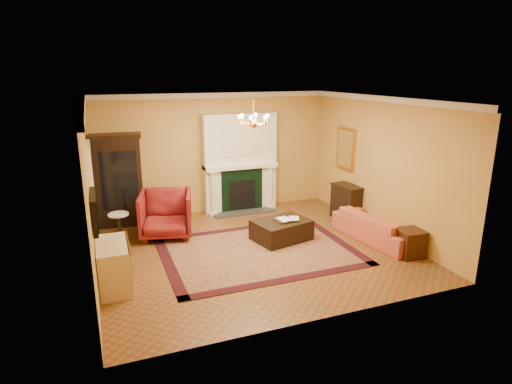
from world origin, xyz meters
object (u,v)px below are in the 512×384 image
china_cabinet (119,182)px  commode (114,266)px  coral_sofa (377,222)px  leather_ottoman (281,230)px  pedestal_table (120,228)px  end_table (410,244)px  console_table (347,203)px  wingback_armchair (166,212)px

china_cabinet → commode: china_cabinet is taller
coral_sofa → leather_ottoman: (-1.91, 0.73, -0.17)m
pedestal_table → end_table: 5.80m
console_table → leather_ottoman: (-2.05, -0.68, -0.18)m
end_table → console_table: 2.35m
pedestal_table → commode: size_ratio=0.70×
coral_sofa → leather_ottoman: size_ratio=1.79×
end_table → china_cabinet: bearing=142.6°
commode → console_table: (5.51, 1.59, 0.02)m
coral_sofa → wingback_armchair: bearing=58.7°
china_cabinet → wingback_armchair: 1.49m
pedestal_table → console_table: 5.30m
pedestal_table → end_table: size_ratio=1.41×
china_cabinet → console_table: 5.43m
china_cabinet → pedestal_table: china_cabinet is taller
console_table → china_cabinet: bearing=154.4°
wingback_armchair → end_table: size_ratio=2.14×
pedestal_table → console_table: console_table is taller
wingback_armchair → console_table: wingback_armchair is taller
china_cabinet → console_table: china_cabinet is taller
pedestal_table → leather_ottoman: (3.25, -0.81, -0.20)m
commode → end_table: bearing=-6.9°
pedestal_table → coral_sofa: bearing=-16.6°
china_cabinet → pedestal_table: 1.55m
end_table → console_table: bearing=88.5°
coral_sofa → china_cabinet: bearing=52.0°
coral_sofa → end_table: coral_sofa is taller
china_cabinet → end_table: china_cabinet is taller
pedestal_table → end_table: bearing=-25.3°
china_cabinet → commode: size_ratio=1.97×
commode → end_table: size_ratio=2.02×
wingback_armchair → china_cabinet: bearing=140.8°
end_table → commode: bearing=172.1°
pedestal_table → end_table: (5.24, -2.48, -0.17)m
china_cabinet → end_table: (5.10, -3.90, -0.77)m
commode → end_table: commode is taller
coral_sofa → end_table: (0.08, -0.94, -0.14)m
pedestal_table → coral_sofa: 5.38m
leather_ottoman → end_table: bearing=-53.3°
console_table → commode: bearing=-172.7°
china_cabinet → console_table: (5.16, -1.56, -0.62)m
coral_sofa → console_table: (0.14, 1.40, 0.01)m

